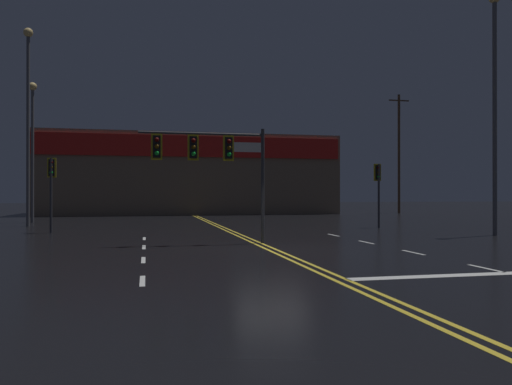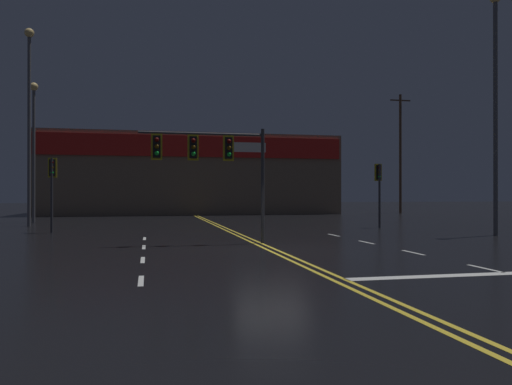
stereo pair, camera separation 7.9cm
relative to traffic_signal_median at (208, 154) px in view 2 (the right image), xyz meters
The scene contains 10 objects.
ground_plane 4.66m from the traffic_signal_median, 50.88° to the right, with size 200.00×200.00×0.00m, color black.
road_markings 5.63m from the traffic_signal_median, 52.13° to the right, with size 12.95×60.00×0.01m.
traffic_signal_median is the anchor object (origin of this frame).
traffic_signal_corner_northwest 10.18m from the traffic_signal_median, 133.32° to the left, with size 0.42×0.36×3.76m.
traffic_signal_corner_northeast 13.11m from the traffic_signal_median, 34.65° to the left, with size 0.42×0.36×3.69m.
streetlight_near_left 20.09m from the traffic_signal_median, 119.82° to the left, with size 0.56×0.56×9.57m.
streetlight_far_right 14.18m from the traffic_signal_median, ahead, with size 0.56×0.56×11.48m.
streetlight_far_median 16.46m from the traffic_signal_median, 125.45° to the left, with size 0.56×0.56×11.95m.
building_backdrop 31.55m from the traffic_signal_median, 86.46° to the left, with size 28.40×10.23×7.65m.
utility_pole_row 27.54m from the traffic_signal_median, 87.71° to the left, with size 45.42×0.26×12.35m.
Camera 2 is at (-4.20, -16.79, 1.93)m, focal length 35.00 mm.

